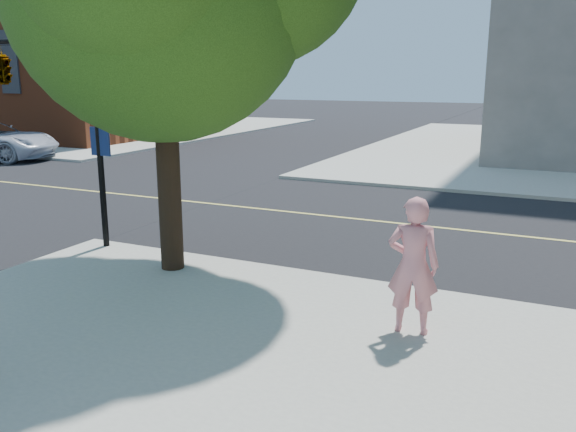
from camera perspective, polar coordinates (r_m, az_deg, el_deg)
The scene contains 6 objects.
ground at distance 12.76m, azimuth -14.67°, elevation -3.14°, with size 140.00×140.00×0.00m, color black.
road_ew at distance 16.34m, azimuth -4.64°, elevation 0.87°, with size 140.00×9.00×0.01m, color black.
sidewalk_nw at distance 43.82m, azimuth -20.17°, elevation 8.03°, with size 26.00×25.00×0.12m, color #ADADA0.
church at distance 39.26m, azimuth -21.54°, elevation 17.83°, with size 15.20×12.00×14.40m.
man_on_phone at distance 8.13m, azimuth 11.87°, elevation -4.65°, with size 0.68×0.45×1.88m, color #D78089.
signal_pole at distance 13.79m, azimuth -24.58°, elevation 12.52°, with size 3.78×0.43×4.27m.
Camera 1 is at (7.93, -9.35, 3.53)m, focal length 37.20 mm.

